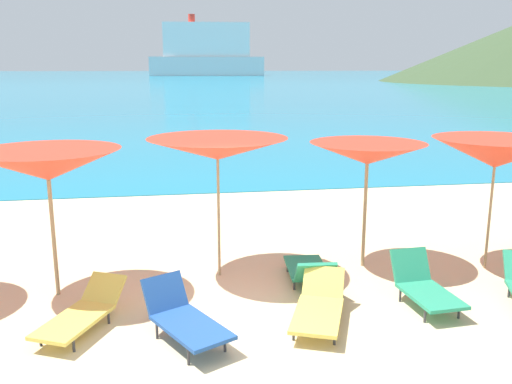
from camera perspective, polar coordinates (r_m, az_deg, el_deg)
ground_plane at (r=16.75m, az=-6.52°, el=0.48°), size 50.00×100.00×0.30m
ocean_water at (r=234.80m, az=-9.23°, el=11.93°), size 650.00×440.00×0.02m
umbrella_3 at (r=8.58m, az=-20.89°, el=2.63°), size 2.34×2.34×2.26m
umbrella_4 at (r=8.81m, az=-4.02°, el=4.50°), size 2.31×2.31×2.33m
umbrella_5 at (r=9.45m, az=11.53°, el=3.92°), size 2.12×2.12×2.19m
umbrella_6 at (r=9.97m, az=23.69°, el=3.72°), size 2.23×2.23×2.28m
lounge_chair_0 at (r=8.48m, az=17.08°, el=-9.30°), size 0.69×1.30×0.72m
lounge_chair_4 at (r=7.67m, az=6.58°, el=-11.69°), size 1.11×1.60×0.58m
lounge_chair_6 at (r=7.21m, az=-7.55°, el=-12.78°), size 1.18×1.51×0.71m
lounge_chair_8 at (r=8.91m, az=5.55°, el=-8.01°), size 0.73×1.55×0.63m
lounge_chair_9 at (r=7.82m, az=-17.61°, el=-11.82°), size 1.16×1.60×0.53m
cruise_ship at (r=219.24m, az=-5.16°, el=14.29°), size 44.36×10.07×22.88m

